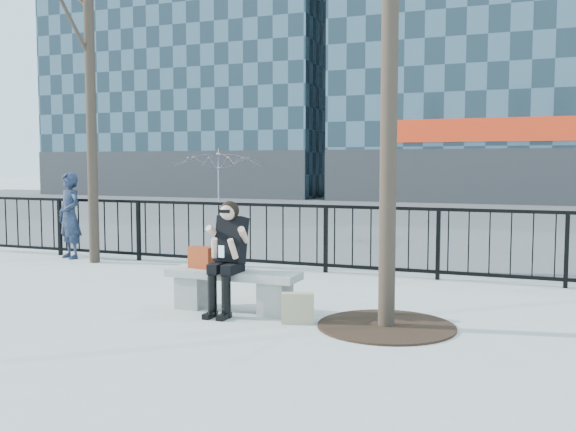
% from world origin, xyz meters
% --- Properties ---
extents(ground, '(120.00, 120.00, 0.00)m').
position_xyz_m(ground, '(0.00, 0.00, 0.00)').
color(ground, '#A7A7A2').
rests_on(ground, ground).
extents(street_surface, '(60.00, 23.00, 0.01)m').
position_xyz_m(street_surface, '(0.00, 15.00, 0.00)').
color(street_surface, '#474747').
rests_on(street_surface, ground).
extents(railing, '(14.00, 0.06, 1.10)m').
position_xyz_m(railing, '(0.00, 3.00, 0.55)').
color(railing, black).
rests_on(railing, ground).
extents(tree_grate, '(1.50, 1.50, 0.02)m').
position_xyz_m(tree_grate, '(1.90, -0.10, 0.01)').
color(tree_grate, black).
rests_on(tree_grate, ground).
extents(bench_main, '(1.65, 0.46, 0.49)m').
position_xyz_m(bench_main, '(0.00, 0.00, 0.30)').
color(bench_main, gray).
rests_on(bench_main, ground).
extents(seated_woman, '(0.50, 0.64, 1.34)m').
position_xyz_m(seated_woman, '(0.00, -0.16, 0.67)').
color(seated_woman, black).
rests_on(seated_woman, ground).
extents(handbag, '(0.34, 0.21, 0.26)m').
position_xyz_m(handbag, '(-0.44, 0.02, 0.62)').
color(handbag, '#993112').
rests_on(handbag, bench_main).
extents(shopping_bag, '(0.38, 0.24, 0.34)m').
position_xyz_m(shopping_bag, '(0.94, -0.29, 0.17)').
color(shopping_bag, '#C8B78E').
rests_on(shopping_bag, ground).
extents(standing_man, '(0.69, 0.58, 1.61)m').
position_xyz_m(standing_man, '(-4.73, 2.73, 0.80)').
color(standing_man, black).
rests_on(standing_man, ground).
extents(vendor_umbrella, '(2.86, 2.89, 2.12)m').
position_xyz_m(vendor_umbrella, '(-3.60, 6.52, 1.06)').
color(vendor_umbrella, gold).
rests_on(vendor_umbrella, ground).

